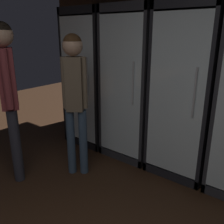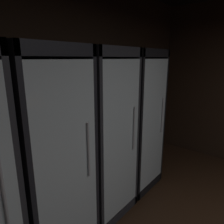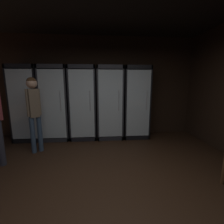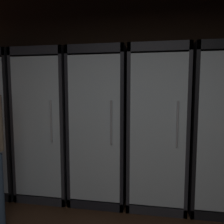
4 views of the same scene
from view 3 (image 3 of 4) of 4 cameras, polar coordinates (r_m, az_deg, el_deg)
name	(u,v)px [view 3 (image 3 of 4)]	position (r m, az deg, el deg)	size (l,w,h in m)	color
ground_plane	(110,219)	(2.08, -0.75, -35.29)	(12.00, 12.00, 0.00)	#352114
wall_back	(103,87)	(4.48, -3.46, 9.30)	(6.00, 0.06, 2.80)	black
cooler_far_left	(28,104)	(4.61, -28.88, 2.54)	(0.69, 0.62, 1.96)	black
cooler_left	(56,104)	(4.37, -20.20, 2.86)	(0.69, 0.62, 1.96)	#2B2B30
cooler_center	(83,104)	(4.23, -10.70, 3.07)	(0.69, 0.62, 1.96)	black
cooler_right	(110,104)	(4.22, -0.86, 3.10)	(0.69, 0.62, 1.96)	#2B2B30
cooler_far_right	(135,103)	(4.33, 8.76, 3.33)	(0.69, 0.62, 1.96)	black
shopper_near	(34,106)	(3.61, -27.33, 2.11)	(0.24, 0.22, 1.63)	#384C66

